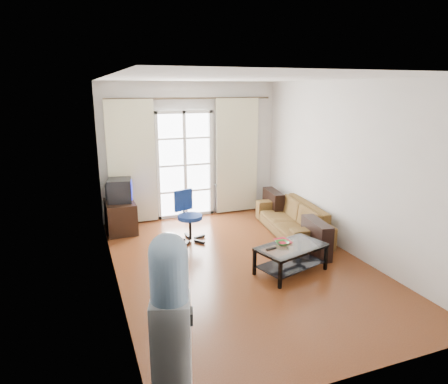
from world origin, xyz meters
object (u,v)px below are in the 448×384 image
object	(u,v)px
coffee_table	(291,255)
crt_tv	(119,190)
sofa	(292,219)
tv_stand	(121,216)
water_cooler	(171,320)
task_chair	(189,226)

from	to	relation	value
coffee_table	crt_tv	world-z (taller)	crt_tv
sofa	tv_stand	xyz separation A→B (m)	(-2.89, 1.21, 0.00)
crt_tv	water_cooler	distance (m)	4.48
coffee_table	water_cooler	bearing A→B (deg)	-139.49
tv_stand	crt_tv	size ratio (longest dim) A/B	1.51
coffee_table	sofa	bearing A→B (deg)	59.51
task_chair	water_cooler	xyz separation A→B (m)	(-1.14, -3.55, 0.54)
coffee_table	tv_stand	distance (m)	3.33
tv_stand	crt_tv	bearing A→B (deg)	82.22
task_chair	coffee_table	bearing A→B (deg)	-77.73
coffee_table	crt_tv	xyz separation A→B (m)	(-2.07, 2.63, 0.51)
sofa	coffee_table	xyz separation A→B (m)	(-0.82, -1.39, -0.02)
task_chair	water_cooler	distance (m)	3.77
sofa	crt_tv	bearing A→B (deg)	-106.22
sofa	task_chair	size ratio (longest dim) A/B	2.29
tv_stand	sofa	bearing A→B (deg)	-23.59
sofa	tv_stand	world-z (taller)	same
sofa	water_cooler	world-z (taller)	water_cooler
coffee_table	water_cooler	xyz separation A→B (m)	(-2.16, -1.85, 0.54)
tv_stand	task_chair	bearing A→B (deg)	-41.40
tv_stand	water_cooler	xyz separation A→B (m)	(-0.09, -4.45, 0.52)
sofa	water_cooler	xyz separation A→B (m)	(-2.98, -3.24, 0.52)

